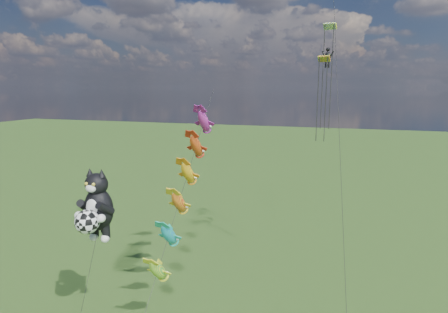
% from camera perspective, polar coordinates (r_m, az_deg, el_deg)
% --- Properties ---
extents(cat_kite_rig, '(2.38, 4.12, 11.88)m').
position_cam_1_polar(cat_kite_rig, '(27.38, -18.97, -7.35)').
color(cat_kite_rig, brown).
rests_on(cat_kite_rig, ground).
extents(fish_windsock_rig, '(0.91, 15.97, 17.16)m').
position_cam_1_polar(fish_windsock_rig, '(29.26, -6.21, -4.78)').
color(fish_windsock_rig, brown).
rests_on(fish_windsock_rig, ground).
extents(parafoil_rig, '(3.86, 17.26, 27.39)m').
position_cam_1_polar(parafoil_rig, '(34.71, 15.53, 13.26)').
color(parafoil_rig, brown).
rests_on(parafoil_rig, ground).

